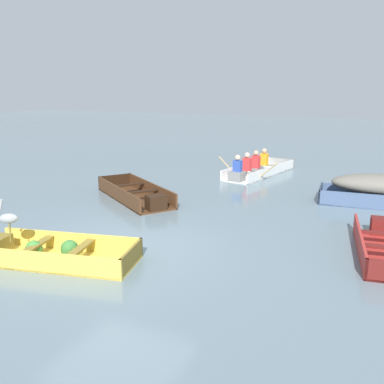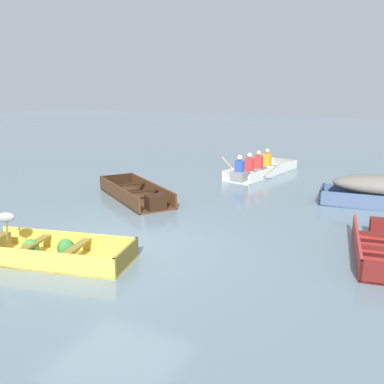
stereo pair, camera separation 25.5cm
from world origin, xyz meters
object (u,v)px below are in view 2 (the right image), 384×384
heron_on_dinghy (5,216)px  rowboat_white_with_crew (259,170)px  skiff_dark_varnish_mid_moored (137,195)px  dinghy_yellow_foreground (48,252)px

heron_on_dinghy → rowboat_white_with_crew: bearing=79.9°
rowboat_white_with_crew → skiff_dark_varnish_mid_moored: bearing=-112.6°
dinghy_yellow_foreground → skiff_dark_varnish_mid_moored: skiff_dark_varnish_mid_moored is taller
skiff_dark_varnish_mid_moored → rowboat_white_with_crew: (1.99, 4.78, 0.07)m
heron_on_dinghy → dinghy_yellow_foreground: bearing=28.2°
skiff_dark_varnish_mid_moored → rowboat_white_with_crew: size_ratio=0.86×
skiff_dark_varnish_mid_moored → heron_on_dinghy: bearing=-86.2°
dinghy_yellow_foreground → rowboat_white_with_crew: (1.05, 9.11, 0.08)m
heron_on_dinghy → skiff_dark_varnish_mid_moored: bearing=93.8°
dinghy_yellow_foreground → heron_on_dinghy: size_ratio=3.59×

